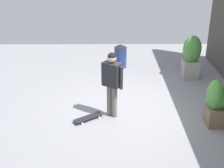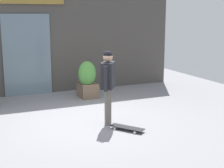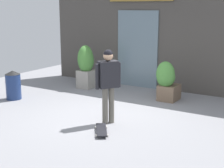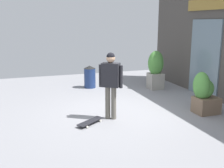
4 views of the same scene
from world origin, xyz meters
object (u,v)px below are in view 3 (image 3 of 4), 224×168
planter_box_left (167,81)px  planter_box_right (86,64)px  skateboard (101,130)px  trash_bin (13,85)px  skateboarder (108,79)px

planter_box_left → planter_box_right: (-2.90, 0.06, 0.23)m
skateboard → planter_box_left: planter_box_left is taller
skateboard → trash_bin: bearing=-139.8°
skateboard → planter_box_left: size_ratio=0.67×
planter_box_left → trash_bin: (-3.89, -2.22, -0.14)m
planter_box_left → skateboarder: bearing=-98.7°
planter_box_left → planter_box_right: planter_box_right is taller
planter_box_left → planter_box_right: bearing=178.9°
planter_box_left → skateboard: bearing=-93.4°
trash_bin → skateboarder: bearing=-5.5°
skateboard → trash_bin: 3.84m
skateboarder → skateboard: (0.20, -0.60, -1.00)m
skateboard → planter_box_right: planter_box_right is taller
skateboard → planter_box_left: bearing=141.0°
skateboarder → trash_bin: size_ratio=2.02×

